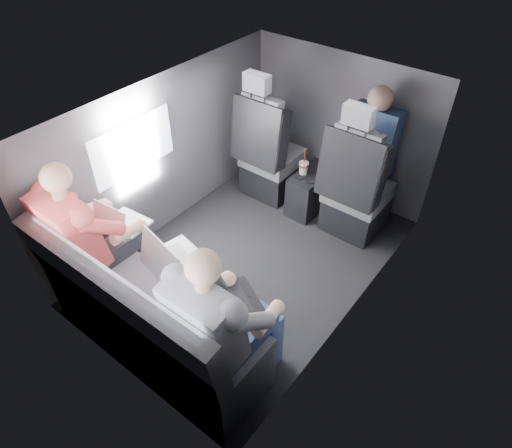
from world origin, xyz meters
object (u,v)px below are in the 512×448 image
Objects in this scene: front_seat_right at (355,193)px; laptop_black at (233,300)px; laptop_silver at (174,260)px; passenger_front_right at (372,143)px; laptop_white at (121,221)px; rear_bench at (149,319)px; front_seat_left at (269,158)px; center_console at (310,191)px; passenger_rear_right at (223,321)px; soda_cup at (304,168)px; passenger_rear_left at (91,235)px.

front_seat_right reaches higher than laptop_black.
laptop_silver is 1.94m from passenger_front_right.
rear_bench is at bearing -29.16° from laptop_white.
front_seat_left reaches higher than center_console.
rear_bench is 1.29× the size of passenger_rear_right.
soda_cup is at bearing 71.71° from laptop_white.
soda_cup is 0.33× the size of passenger_front_right.
passenger_front_right is at bearing 62.06° from laptop_white.
passenger_front_right reaches higher than center_console.
front_seat_left is 1.56× the size of passenger_front_right.
passenger_front_right is (0.41, 0.22, 0.55)m from center_console.
passenger_rear_right reaches higher than rear_bench.
passenger_rear_right is (1.13, -0.22, 0.01)m from laptop_white.
laptop_silver is 1.13× the size of laptop_black.
front_seat_left is 0.97m from passenger_front_right.
center_console is 1.77m from laptop_white.
passenger_rear_left reaches higher than laptop_white.
center_console is (0.45, 0.04, -0.20)m from front_seat_left.
passenger_rear_right is (1.01, -1.81, 0.24)m from front_seat_left.
rear_bench is 0.65m from laptop_black.
front_seat_right reaches higher than laptop_silver.
front_seat_right is 0.44m from passenger_front_right.
laptop_black is 0.31× the size of passenger_rear_left.
soda_cup is (-0.50, -0.03, 0.07)m from front_seat_right.
laptop_black is (0.96, -1.65, 0.23)m from front_seat_left.
laptop_black is (0.50, -0.01, -0.01)m from laptop_silver.
rear_bench is 2.24m from passenger_front_right.
laptop_white is (-0.12, -1.59, 0.23)m from front_seat_left.
passenger_rear_right is at bearing -70.09° from laptop_black.
front_seat_left reaches higher than laptop_silver.
front_seat_right is 2.11m from passenger_rear_left.
passenger_front_right is (-0.09, 1.91, 0.12)m from laptop_black.
laptop_silver is 0.50m from laptop_black.
laptop_black reaches higher than center_console.
passenger_front_right is at bearing 98.53° from front_seat_right.
center_console is at bearing 71.87° from passenger_rear_left.
passenger_front_right is at bearing 94.22° from passenger_rear_right.
center_console is 0.39× the size of passenger_rear_right.
laptop_silver is (0.57, -0.05, 0.01)m from laptop_white.
front_seat_left reaches higher than passenger_front_right.
laptop_black is at bearing -71.02° from soda_cup.
front_seat_right is 0.51m from soda_cup.
passenger_front_right is (0.41, 1.89, 0.11)m from laptop_silver.
laptop_black is at bearing -88.06° from front_seat_right.
soda_cup is 1.89m from passenger_rear_right.
laptop_silver is (0.01, -1.68, 0.44)m from center_console.
laptop_silver is 0.36× the size of passenger_rear_left.
front_seat_left is at bearing 180.00° from front_seat_right.
center_console is at bearing 90.21° from laptop_silver.
front_seat_right reaches higher than center_console.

